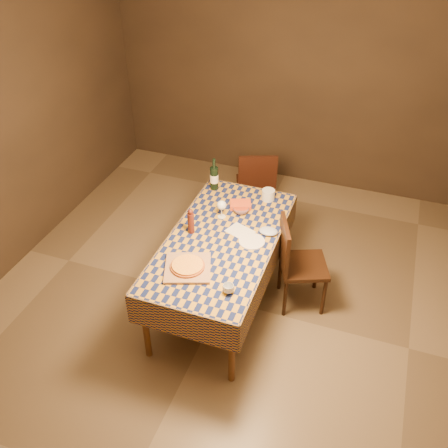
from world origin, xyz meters
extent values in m
plane|color=brown|center=(0.00, 0.00, 0.00)|extent=(5.00, 5.00, 0.00)
plane|color=white|center=(0.00, 0.00, 2.70)|extent=(5.00, 5.00, 0.00)
cube|color=#34271D|center=(0.00, 2.50, 1.35)|extent=(4.50, 0.10, 2.70)
cylinder|color=brown|center=(-0.38, -0.83, 0.38)|extent=(0.06, 0.06, 0.75)
cylinder|color=brown|center=(0.38, -0.83, 0.38)|extent=(0.06, 0.06, 0.75)
cylinder|color=brown|center=(-0.38, 0.83, 0.38)|extent=(0.06, 0.06, 0.75)
cylinder|color=brown|center=(0.38, 0.83, 0.38)|extent=(0.06, 0.06, 0.75)
cube|color=brown|center=(0.00, 0.00, 0.74)|extent=(0.90, 1.80, 0.03)
cube|color=brown|center=(0.00, 0.00, 0.76)|extent=(0.92, 1.82, 0.02)
cube|color=brown|center=(0.00, -0.92, 0.62)|extent=(0.94, 0.01, 0.30)
cube|color=brown|center=(0.00, 0.92, 0.62)|extent=(0.94, 0.01, 0.30)
cube|color=brown|center=(-0.47, 0.00, 0.62)|extent=(0.01, 1.84, 0.30)
cube|color=brown|center=(0.47, 0.00, 0.62)|extent=(0.01, 1.84, 0.30)
cube|color=#9F6F4B|center=(-0.13, -0.47, 0.78)|extent=(0.48, 0.48, 0.02)
cylinder|color=#984719|center=(-0.13, -0.47, 0.80)|extent=(0.35, 0.35, 0.02)
cylinder|color=orange|center=(-0.13, -0.47, 0.82)|extent=(0.31, 0.31, 0.01)
cylinder|color=#471810|center=(-0.30, 0.00, 0.87)|extent=(0.07, 0.07, 0.20)
sphere|color=#471810|center=(-0.30, 0.00, 1.00)|extent=(0.05, 0.05, 0.05)
imported|color=#5F454F|center=(0.03, 0.45, 0.79)|extent=(0.19, 0.19, 0.05)
cylinder|color=silver|center=(-0.12, 0.31, 0.77)|extent=(0.09, 0.09, 0.01)
cylinder|color=silver|center=(-0.12, 0.31, 0.82)|extent=(0.01, 0.01, 0.08)
sphere|color=silver|center=(-0.12, 0.31, 0.90)|extent=(0.09, 0.09, 0.09)
ellipsoid|color=#400708|center=(-0.12, 0.31, 0.89)|extent=(0.06, 0.06, 0.04)
cylinder|color=black|center=(-0.36, 0.76, 0.89)|extent=(0.11, 0.11, 0.24)
cylinder|color=black|center=(-0.36, 0.76, 1.06)|extent=(0.04, 0.04, 0.10)
cylinder|color=silver|center=(-0.36, 0.76, 0.89)|extent=(0.11, 0.11, 0.09)
cylinder|color=silver|center=(0.21, 0.75, 0.82)|extent=(0.17, 0.17, 0.11)
cube|color=#D5471C|center=(0.00, 0.53, 0.79)|extent=(0.24, 0.20, 0.05)
cylinder|color=silver|center=(0.26, 0.04, 0.78)|extent=(0.25, 0.25, 0.01)
imported|color=silver|center=(0.27, -0.61, 0.81)|extent=(0.12, 0.12, 0.07)
cube|color=silver|center=(0.12, 0.16, 0.77)|extent=(0.28, 0.25, 0.00)
ellipsoid|color=#9EABCA|center=(0.36, 0.22, 0.79)|extent=(0.19, 0.16, 0.05)
cube|color=black|center=(-0.12, 1.45, 0.45)|extent=(0.54, 0.54, 0.04)
cube|color=black|center=(-0.05, 1.27, 0.70)|extent=(0.40, 0.18, 0.46)
cylinder|color=black|center=(-0.02, 1.69, 0.21)|extent=(0.04, 0.04, 0.43)
cylinder|color=black|center=(-0.35, 1.56, 0.21)|extent=(0.04, 0.04, 0.43)
cylinder|color=black|center=(0.11, 1.35, 0.21)|extent=(0.04, 0.04, 0.43)
cylinder|color=black|center=(-0.22, 1.22, 0.21)|extent=(0.04, 0.04, 0.43)
cube|color=black|center=(0.71, 0.26, 0.45)|extent=(0.55, 0.55, 0.04)
cube|color=black|center=(0.53, 0.18, 0.70)|extent=(0.19, 0.40, 0.46)
cylinder|color=black|center=(0.95, 0.16, 0.21)|extent=(0.04, 0.04, 0.43)
cylinder|color=black|center=(0.81, 0.49, 0.21)|extent=(0.04, 0.04, 0.43)
cylinder|color=black|center=(0.61, 0.02, 0.21)|extent=(0.04, 0.04, 0.43)
cylinder|color=black|center=(0.48, 0.36, 0.21)|extent=(0.04, 0.04, 0.43)
camera|label=1|loc=(1.18, -3.26, 3.53)|focal=40.00mm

